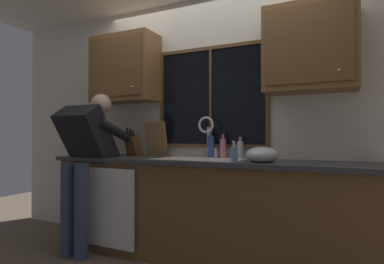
{
  "coord_description": "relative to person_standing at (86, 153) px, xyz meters",
  "views": [
    {
      "loc": [
        1.17,
        -2.94,
        1.14
      ],
      "look_at": [
        -0.09,
        -0.3,
        1.17
      ],
      "focal_mm": 29.35,
      "sensor_mm": 36.0,
      "label": 1
    }
  ],
  "objects": [
    {
      "name": "cutting_board",
      "position": [
        0.48,
        0.53,
        0.14
      ],
      "size": [
        0.25,
        0.1,
        0.37
      ],
      "primitive_type": "cube",
      "rotation": [
        0.21,
        0.0,
        0.0
      ],
      "color": "#997047",
      "rests_on": "countertop"
    },
    {
      "name": "window_frame_bottom",
      "position": [
        1.07,
        0.6,
        0.07
      ],
      "size": [
        1.17,
        0.02,
        0.04
      ],
      "primitive_type": "cube",
      "color": "brown"
    },
    {
      "name": "person_standing",
      "position": [
        0.0,
        0.0,
        0.0
      ],
      "size": [
        0.53,
        0.68,
        1.57
      ],
      "color": "#384260",
      "rests_on": "floor"
    },
    {
      "name": "knife_block",
      "position": [
        0.25,
        0.44,
        0.06
      ],
      "size": [
        0.12,
        0.18,
        0.32
      ],
      "color": "brown",
      "rests_on": "countertop"
    },
    {
      "name": "window_frame_top",
      "position": [
        1.07,
        0.6,
        1.05
      ],
      "size": [
        1.17,
        0.02,
        0.04
      ],
      "primitive_type": "cube",
      "color": "brown"
    },
    {
      "name": "upper_cabinet_right",
      "position": [
        2.02,
        0.45,
        0.9
      ],
      "size": [
        0.74,
        0.36,
        0.72
      ],
      "color": "brown"
    },
    {
      "name": "dishwasher_front",
      "position": [
        0.27,
        0.01,
        -0.51
      ],
      "size": [
        0.6,
        0.02,
        0.74
      ],
      "primitive_type": "cube",
      "color": "white"
    },
    {
      "name": "countertop",
      "position": [
        1.09,
        0.31,
        -0.06
      ],
      "size": [
        2.99,
        0.62,
        0.04
      ],
      "primitive_type": "cube",
      "color": "#38383D",
      "rests_on": "lower_cabinet_run"
    },
    {
      "name": "lower_cabinet_run",
      "position": [
        1.09,
        0.33,
        -0.52
      ],
      "size": [
        2.93,
        0.58,
        0.88
      ],
      "primitive_type": "cube",
      "color": "brown",
      "rests_on": "floor"
    },
    {
      "name": "window_frame_right",
      "position": [
        1.64,
        0.6,
        0.56
      ],
      "size": [
        0.03,
        0.02,
        0.95
      ],
      "primitive_type": "cube",
      "color": "brown"
    },
    {
      "name": "bottle_amber_small",
      "position": [
        1.4,
        0.53,
        0.04
      ],
      "size": [
        0.06,
        0.06,
        0.21
      ],
      "color": "#B7B7BC",
      "rests_on": "countertop"
    },
    {
      "name": "bottle_green_glass",
      "position": [
        1.09,
        0.55,
        0.07
      ],
      "size": [
        0.07,
        0.07,
        0.28
      ],
      "color": "#334C8C",
      "rests_on": "countertop"
    },
    {
      "name": "window_frame_left",
      "position": [
        0.51,
        0.6,
        0.56
      ],
      "size": [
        0.03,
        0.02,
        0.95
      ],
      "primitive_type": "cube",
      "color": "brown"
    },
    {
      "name": "upper_cabinet_left",
      "position": [
        0.12,
        0.45,
        0.9
      ],
      "size": [
        0.74,
        0.36,
        0.72
      ],
      "color": "brown"
    },
    {
      "name": "back_wall",
      "position": [
        1.09,
        0.68,
        0.31
      ],
      "size": [
        5.33,
        0.12,
        2.55
      ],
      "primitive_type": "cube",
      "color": "silver",
      "rests_on": "floor"
    },
    {
      "name": "sink",
      "position": [
        1.07,
        0.32,
        -0.14
      ],
      "size": [
        0.8,
        0.46,
        0.21
      ],
      "color": "white",
      "rests_on": "lower_cabinet_run"
    },
    {
      "name": "faucet",
      "position": [
        1.08,
        0.5,
        0.21
      ],
      "size": [
        0.18,
        0.09,
        0.4
      ],
      "color": "silver",
      "rests_on": "countertop"
    },
    {
      "name": "window_glass",
      "position": [
        1.07,
        0.61,
        0.56
      ],
      "size": [
        1.1,
        0.02,
        0.95
      ],
      "primitive_type": "cube",
      "color": "black"
    },
    {
      "name": "mixing_bowl",
      "position": [
        1.68,
        0.22,
        0.02
      ],
      "size": [
        0.26,
        0.26,
        0.13
      ],
      "primitive_type": "ellipsoid",
      "color": "silver",
      "rests_on": "countertop"
    },
    {
      "name": "bottle_tall_clear",
      "position": [
        1.23,
        0.53,
        0.06
      ],
      "size": [
        0.06,
        0.06,
        0.24
      ],
      "color": "pink",
      "rests_on": "countertop"
    },
    {
      "name": "window_mullion_center",
      "position": [
        1.07,
        0.6,
        0.56
      ],
      "size": [
        0.02,
        0.02,
        0.95
      ],
      "primitive_type": "cube",
      "color": "brown"
    },
    {
      "name": "soap_dispenser",
      "position": [
        1.47,
        0.13,
        0.02
      ],
      "size": [
        0.06,
        0.07,
        0.17
      ],
      "color": "#668CCC",
      "rests_on": "countertop"
    }
  ]
}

